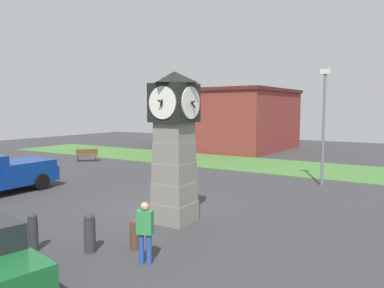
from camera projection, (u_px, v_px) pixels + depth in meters
name	position (u px, v px, depth m)	size (l,w,h in m)	color
ground_plane	(157.00, 209.00, 14.77)	(71.56, 71.56, 0.00)	#38383A
clock_tower	(174.00, 144.00, 12.91)	(1.69, 1.81, 5.23)	gray
bollard_near_tower	(33.00, 232.00, 10.42)	(0.27, 0.27, 1.10)	#333338
bollard_mid_row	(90.00, 232.00, 10.35)	(0.31, 0.31, 1.12)	#333338
bollard_far_row	(135.00, 234.00, 10.58)	(0.27, 0.27, 0.88)	brown
bench	(87.00, 154.00, 28.17)	(1.49, 1.52, 0.90)	brown
pedestrian_by_cars	(145.00, 229.00, 9.51)	(0.46, 0.37, 1.62)	#264CA5
street_lamp_near_road	(324.00, 119.00, 19.04)	(0.50, 0.24, 5.95)	slate
warehouse_blue_far	(229.00, 119.00, 37.13)	(11.65, 11.28, 5.79)	maroon
grass_verge_far	(233.00, 162.00, 27.45)	(42.94, 6.52, 0.04)	#477A38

